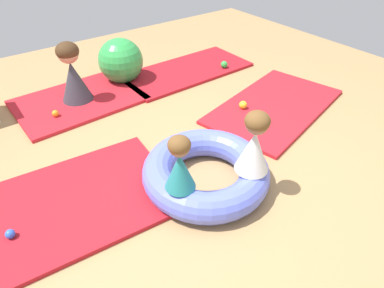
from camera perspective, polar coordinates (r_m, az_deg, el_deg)
ground_plane at (r=3.02m, az=0.98°, el=-5.61°), size 8.00×8.00×0.00m
gym_mat_front at (r=4.88m, az=-0.96°, el=12.52°), size 1.86×0.88×0.04m
gym_mat_far_left at (r=4.11m, az=14.04°, el=6.35°), size 1.94×1.38×0.04m
gym_mat_far_right at (r=2.94m, az=-17.88°, el=-8.82°), size 1.52×1.24×0.04m
gym_mat_center_rear at (r=4.34m, az=-18.93°, el=7.12°), size 1.50×1.10×0.04m
inflatable_cushion at (r=2.87m, az=2.38°, el=-4.74°), size 1.10×1.10×0.26m
child_in_teal at (r=2.40m, az=-2.12°, el=-3.41°), size 0.30×0.30×0.46m
child_in_white at (r=2.58m, az=10.71°, el=0.20°), size 0.39×0.39×0.54m
adult_seated at (r=4.18m, az=-19.93°, el=11.45°), size 0.39×0.39×0.71m
play_ball_blue at (r=2.82m, az=-28.85°, el=-13.42°), size 0.07×0.07×0.07m
play_ball_yellow at (r=3.93m, az=8.80°, el=6.69°), size 0.09×0.09×0.09m
play_ball_green at (r=4.92m, az=5.57°, el=13.48°), size 0.10×0.10×0.10m
play_ball_orange at (r=4.04m, az=-22.49°, el=4.89°), size 0.07×0.07×0.07m
exercise_ball_large at (r=4.59m, az=-12.18°, el=13.84°), size 0.59×0.59×0.59m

